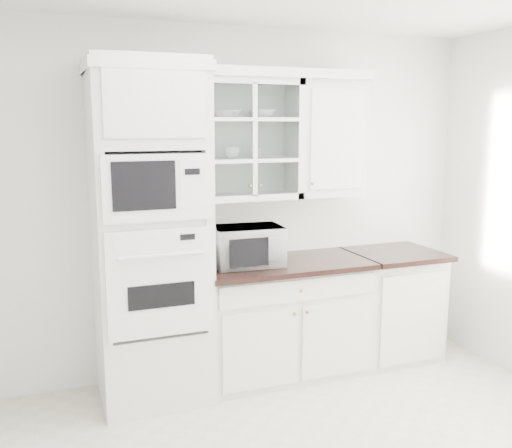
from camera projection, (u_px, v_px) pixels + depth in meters
name	position (u px, v px, depth m)	size (l,w,h in m)	color
room_shell	(311.00, 157.00, 3.23)	(4.00, 3.50, 2.70)	white
oven_column	(150.00, 235.00, 3.98)	(0.76, 0.68, 2.40)	silver
base_cabinet_run	(283.00, 317.00, 4.49)	(1.32, 0.67, 0.92)	silver
extra_base_cabinet	(391.00, 303.00, 4.84)	(0.72, 0.67, 0.92)	silver
upper_cabinet_glass	(247.00, 140.00, 4.29)	(0.80, 0.33, 0.90)	silver
upper_cabinet_solid	(327.00, 139.00, 4.53)	(0.55, 0.33, 0.90)	silver
crown_molding	(234.00, 73.00, 4.15)	(2.14, 0.38, 0.07)	white
countertop_microwave	(247.00, 245.00, 4.27)	(0.51, 0.42, 0.29)	white
bowl_a	(224.00, 114.00, 4.18)	(0.24, 0.24, 0.06)	white
bowl_b	(262.00, 114.00, 4.30)	(0.20, 0.20, 0.06)	white
cup_a	(232.00, 153.00, 4.28)	(0.11, 0.11, 0.09)	white
cup_b	(256.00, 153.00, 4.35)	(0.09, 0.09, 0.08)	white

